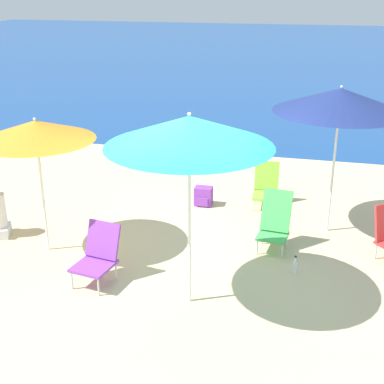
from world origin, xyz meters
TOP-DOWN VIEW (x-y plane):
  - ground_plane at (0.00, 0.00)m, footprint 60.00×60.00m
  - sea_water at (0.00, 25.70)m, footprint 60.00×40.00m
  - beach_umbrella_navy at (1.84, 2.09)m, footprint 1.94×1.94m
  - beach_umbrella_teal at (0.21, -0.37)m, footprint 1.89×1.89m
  - beach_umbrella_orange at (-2.13, 0.45)m, footprint 1.60×1.60m
  - beach_chair_purple at (-1.06, -0.17)m, footprint 0.56×0.67m
  - beach_chair_green at (1.07, 1.30)m, footprint 0.48×0.57m
  - beach_chair_lime at (0.76, 2.90)m, footprint 0.45×0.58m
  - backpack_purple at (-0.29, 2.63)m, footprint 0.30×0.25m
  - water_bottle at (1.42, 0.61)m, footprint 0.07×0.07m

SIDE VIEW (x-z plane):
  - ground_plane at x=0.00m, z-range 0.00..0.00m
  - sea_water at x=0.00m, z-range 0.00..0.01m
  - water_bottle at x=1.42m, z-range -0.03..0.24m
  - backpack_purple at x=-0.29m, z-range 0.00..0.33m
  - beach_chair_lime at x=0.76m, z-range -0.02..0.74m
  - beach_chair_purple at x=-1.06m, z-range 0.01..0.77m
  - beach_chair_green at x=1.07m, z-range 0.00..0.86m
  - beach_umbrella_orange at x=-2.13m, z-range 0.81..2.78m
  - beach_umbrella_navy at x=1.84m, z-range 0.93..3.22m
  - beach_umbrella_teal at x=0.21m, z-range 0.97..3.33m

